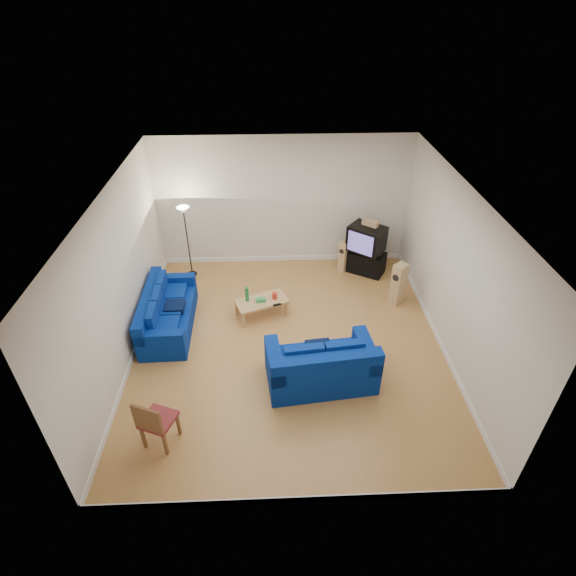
{
  "coord_description": "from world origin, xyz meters",
  "views": [
    {
      "loc": [
        -0.3,
        -6.66,
        6.02
      ],
      "look_at": [
        0.0,
        0.4,
        1.1
      ],
      "focal_mm": 28.0,
      "sensor_mm": 36.0,
      "label": 1
    }
  ],
  "objects_px": {
    "television": "(366,239)",
    "sofa_three_seat": "(166,315)",
    "tv_stand": "(366,262)",
    "sofa_loveseat": "(321,368)",
    "coffee_table": "(261,302)"
  },
  "relations": [
    {
      "from": "television",
      "to": "sofa_three_seat",
      "type": "bearing_deg",
      "value": -118.09
    },
    {
      "from": "tv_stand",
      "to": "television",
      "type": "bearing_deg",
      "value": -108.99
    },
    {
      "from": "sofa_loveseat",
      "to": "tv_stand",
      "type": "relative_size",
      "value": 2.24
    },
    {
      "from": "coffee_table",
      "to": "tv_stand",
      "type": "bearing_deg",
      "value": 32.79
    },
    {
      "from": "sofa_three_seat",
      "to": "tv_stand",
      "type": "xyz_separation_m",
      "value": [
        4.5,
        1.94,
        -0.03
      ]
    },
    {
      "from": "tv_stand",
      "to": "television",
      "type": "height_order",
      "value": "television"
    },
    {
      "from": "coffee_table",
      "to": "television",
      "type": "distance_m",
      "value": 3.01
    },
    {
      "from": "sofa_loveseat",
      "to": "coffee_table",
      "type": "height_order",
      "value": "sofa_loveseat"
    },
    {
      "from": "tv_stand",
      "to": "television",
      "type": "relative_size",
      "value": 0.9
    },
    {
      "from": "coffee_table",
      "to": "tv_stand",
      "type": "xyz_separation_m",
      "value": [
        2.54,
        1.63,
        -0.06
      ]
    },
    {
      "from": "sofa_loveseat",
      "to": "tv_stand",
      "type": "height_order",
      "value": "sofa_loveseat"
    },
    {
      "from": "sofa_loveseat",
      "to": "tv_stand",
      "type": "distance_m",
      "value": 3.92
    },
    {
      "from": "television",
      "to": "coffee_table",
      "type": "bearing_deg",
      "value": -108.58
    },
    {
      "from": "sofa_three_seat",
      "to": "sofa_loveseat",
      "type": "bearing_deg",
      "value": 59.29
    },
    {
      "from": "sofa_three_seat",
      "to": "sofa_loveseat",
      "type": "distance_m",
      "value": 3.47
    }
  ]
}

